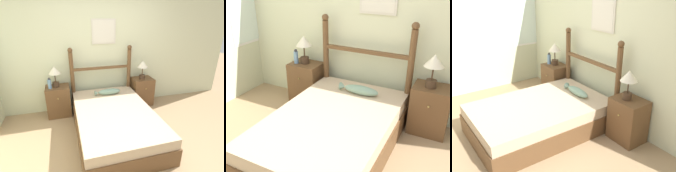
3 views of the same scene
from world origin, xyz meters
TOP-DOWN VIEW (x-y plane):
  - ground_plane at (0.00, 0.00)m, footprint 16.00×16.00m
  - wall_back at (0.00, 1.73)m, footprint 6.40×0.08m
  - wall_left at (-2.13, 0.03)m, footprint 0.08×6.40m
  - bed at (-0.04, 0.58)m, footprint 1.33×2.04m
  - headboard at (-0.04, 1.56)m, footprint 1.34×0.10m
  - nightstand_left at (-0.98, 1.48)m, footprint 0.47×0.40m
  - nightstand_right at (0.90, 1.48)m, footprint 0.47×0.40m
  - table_lamp_left at (-1.00, 1.49)m, footprint 0.24×0.24m
  - table_lamp_right at (0.87, 1.46)m, footprint 0.24×0.24m
  - bottle at (-1.11, 1.43)m, footprint 0.07×0.07m
  - fish_pillow at (0.02, 1.24)m, footprint 0.54×0.14m

SIDE VIEW (x-z plane):
  - ground_plane at x=0.00m, z-range 0.00..0.00m
  - bed at x=-0.04m, z-range 0.00..0.45m
  - nightstand_left at x=-0.98m, z-range 0.00..0.64m
  - nightstand_right at x=0.90m, z-range 0.00..0.64m
  - fish_pillow at x=0.02m, z-range 0.45..0.57m
  - bottle at x=-1.11m, z-range 0.63..0.85m
  - headboard at x=-0.04m, z-range 0.05..1.45m
  - table_lamp_left at x=-1.00m, z-range 0.73..1.15m
  - table_lamp_right at x=0.87m, z-range 0.73..1.15m
  - wall_left at x=-2.13m, z-range 0.00..2.55m
  - wall_back at x=0.00m, z-range 0.00..2.55m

